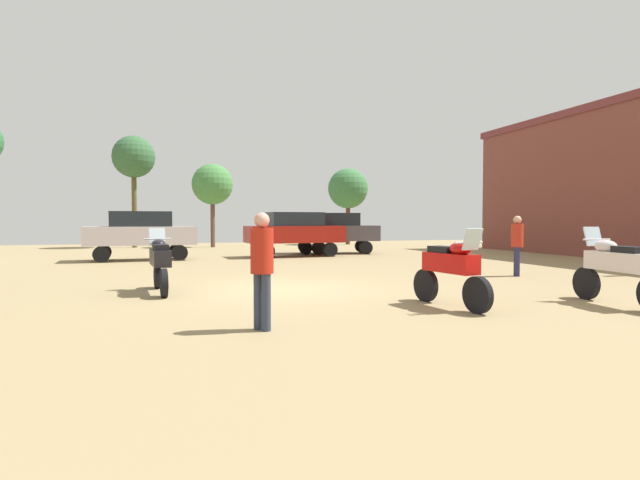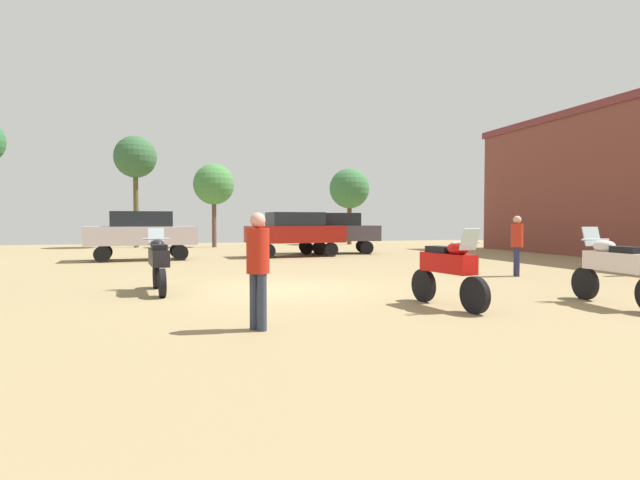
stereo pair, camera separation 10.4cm
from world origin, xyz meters
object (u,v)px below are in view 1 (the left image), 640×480
car_4 (334,230)px  motorcycle_3 (451,269)px  car_3 (294,231)px  person_1 (517,241)px  motorcycle_2 (617,267)px  tree_4 (134,158)px  tree_2 (212,185)px  person_2 (262,262)px  motorcycle_1 (160,261)px  tree_5 (348,189)px  car_1 (141,232)px

car_4 → motorcycle_3: bearing=-178.1°
motorcycle_3 → car_4: car_4 is taller
car_3 → car_4: 2.88m
car_4 → person_1: bearing=-158.2°
motorcycle_2 → car_4: (-0.48, 16.12, 0.43)m
motorcycle_3 → tree_4: (-7.25, 24.07, 4.67)m
tree_2 → person_2: bearing=-92.5°
motorcycle_1 → car_3: size_ratio=0.49×
motorcycle_2 → tree_2: size_ratio=0.45×
motorcycle_2 → tree_5: tree_5 is taller
car_3 → tree_2: 10.10m
motorcycle_1 → tree_5: tree_5 is taller
motorcycle_3 → tree_2: (-2.67, 23.13, 3.09)m
car_3 → car_4: same height
person_2 → tree_5: (10.23, 25.27, 2.78)m
motorcycle_2 → person_2: person_2 is taller
car_3 → car_4: bearing=-61.7°
person_1 → tree_5: 20.40m
motorcycle_3 → person_1: 6.28m
person_1 → motorcycle_2: bearing=9.3°
person_1 → tree_2: tree_2 is taller
motorcycle_2 → motorcycle_3: 3.23m
motorcycle_1 → person_2: size_ratio=1.25×
person_2 → tree_2: (1.04, 24.09, 2.80)m
person_1 → person_2: (-8.38, -5.14, -0.01)m
motorcycle_1 → person_1: 9.96m
car_1 → tree_5: tree_5 is taller
motorcycle_2 → person_1: person_1 is taller
person_1 → car_4: bearing=-143.3°
motorcycle_1 → tree_2: tree_2 is taller
motorcycle_1 → car_4: bearing=49.4°
car_3 → person_2: bearing=159.9°
car_1 → tree_2: bearing=-24.8°
car_3 → tree_4: 13.38m
tree_5 → tree_4: bearing=-179.0°
person_1 → motorcycle_1: bearing=-59.8°
motorcycle_3 → motorcycle_1: bearing=-43.4°
tree_2 → car_3: bearing=-72.5°
tree_5 → person_1: bearing=-95.2°
motorcycle_2 → person_1: (1.52, 4.88, 0.29)m
car_1 → person_2: 14.68m
motorcycle_2 → tree_4: bearing=116.5°
person_1 → tree_4: (-11.92, 19.89, 4.36)m
motorcycle_2 → person_2: size_ratio=1.32×
car_1 → tree_5: (12.78, 10.81, 2.63)m
car_4 → tree_5: bearing=-11.6°
tree_4 → tree_2: bearing=-11.6°
car_1 → car_4: (8.93, 1.92, 0.00)m
person_1 → tree_2: (-7.34, 18.95, 2.79)m
motorcycle_1 → tree_4: tree_4 is taller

